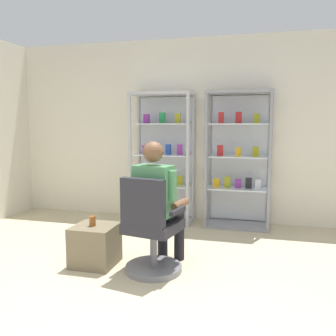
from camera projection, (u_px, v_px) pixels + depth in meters
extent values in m
plane|color=#C6B793|center=(136.00, 320.00, 2.69)|extent=(7.20, 7.20, 0.00)
cube|color=silver|center=(203.00, 131.00, 5.41)|extent=(6.00, 0.10, 2.70)
cylinder|color=#B7B7BC|center=(130.00, 159.00, 5.22)|extent=(0.05, 0.05, 1.90)
cylinder|color=#B7B7BC|center=(188.00, 160.00, 5.01)|extent=(0.05, 0.05, 1.90)
cylinder|color=#B7B7BC|center=(139.00, 156.00, 5.61)|extent=(0.05, 0.05, 1.90)
cylinder|color=#B7B7BC|center=(193.00, 158.00, 5.39)|extent=(0.05, 0.05, 1.90)
cube|color=#B7B7BC|center=(162.00, 94.00, 5.19)|extent=(0.90, 0.45, 0.04)
cube|color=#B7B7BC|center=(162.00, 220.00, 5.42)|extent=(0.90, 0.45, 0.04)
cube|color=silver|center=(166.00, 157.00, 5.51)|extent=(0.84, 0.02, 1.80)
cube|color=silver|center=(162.00, 185.00, 5.36)|extent=(0.82, 0.39, 0.02)
cube|color=red|center=(146.00, 178.00, 5.44)|extent=(0.08, 0.05, 0.16)
cube|color=#264CB2|center=(156.00, 180.00, 5.34)|extent=(0.09, 0.05, 0.15)
cube|color=silver|center=(167.00, 180.00, 5.32)|extent=(0.08, 0.05, 0.13)
cube|color=#999919|center=(180.00, 180.00, 5.30)|extent=(0.09, 0.05, 0.13)
cube|color=silver|center=(162.00, 155.00, 5.30)|extent=(0.82, 0.39, 0.02)
cube|color=purple|center=(145.00, 150.00, 5.40)|extent=(0.08, 0.04, 0.12)
cube|color=silver|center=(155.00, 149.00, 5.30)|extent=(0.07, 0.04, 0.16)
cube|color=#264CB2|center=(168.00, 149.00, 5.28)|extent=(0.08, 0.05, 0.15)
cube|color=purple|center=(180.00, 150.00, 5.19)|extent=(0.08, 0.04, 0.15)
cube|color=silver|center=(162.00, 124.00, 5.25)|extent=(0.82, 0.39, 0.02)
cube|color=purple|center=(147.00, 119.00, 5.30)|extent=(0.09, 0.05, 0.13)
cube|color=#268C4C|center=(162.00, 118.00, 5.26)|extent=(0.09, 0.04, 0.16)
cube|color=#999919|center=(178.00, 118.00, 5.13)|extent=(0.08, 0.04, 0.14)
cylinder|color=gray|center=(206.00, 161.00, 4.95)|extent=(0.05, 0.05, 1.90)
cylinder|color=gray|center=(270.00, 162.00, 4.73)|extent=(0.05, 0.05, 1.90)
cylinder|color=gray|center=(210.00, 158.00, 5.33)|extent=(0.05, 0.05, 1.90)
cylinder|color=gray|center=(269.00, 159.00, 5.12)|extent=(0.05, 0.05, 1.90)
cube|color=gray|center=(240.00, 92.00, 4.92)|extent=(0.90, 0.45, 0.04)
cube|color=gray|center=(236.00, 225.00, 5.15)|extent=(0.90, 0.45, 0.04)
cube|color=silver|center=(239.00, 159.00, 5.24)|extent=(0.84, 0.02, 1.80)
cube|color=silver|center=(237.00, 188.00, 5.08)|extent=(0.82, 0.39, 0.02)
cube|color=gold|center=(216.00, 183.00, 5.13)|extent=(0.09, 0.06, 0.12)
cube|color=#999919|center=(227.00, 182.00, 5.10)|extent=(0.08, 0.04, 0.16)
cube|color=purple|center=(238.00, 183.00, 5.08)|extent=(0.08, 0.04, 0.12)
cube|color=black|center=(249.00, 183.00, 5.02)|extent=(0.09, 0.05, 0.15)
cube|color=silver|center=(258.00, 184.00, 4.99)|extent=(0.09, 0.05, 0.13)
cube|color=silver|center=(238.00, 157.00, 5.03)|extent=(0.82, 0.39, 0.02)
cube|color=red|center=(220.00, 150.00, 5.05)|extent=(0.08, 0.04, 0.15)
cube|color=gold|center=(238.00, 152.00, 4.97)|extent=(0.07, 0.04, 0.12)
cube|color=#999919|center=(256.00, 152.00, 4.93)|extent=(0.09, 0.05, 0.13)
cube|color=silver|center=(239.00, 124.00, 4.97)|extent=(0.82, 0.39, 0.02)
cube|color=red|center=(221.00, 118.00, 5.01)|extent=(0.07, 0.04, 0.16)
cube|color=red|center=(239.00, 118.00, 4.97)|extent=(0.09, 0.04, 0.16)
cube|color=#999919|center=(257.00, 118.00, 4.88)|extent=(0.08, 0.04, 0.13)
cylinder|color=slate|center=(154.00, 268.00, 3.59)|extent=(0.56, 0.56, 0.06)
cylinder|color=slate|center=(154.00, 248.00, 3.57)|extent=(0.07, 0.07, 0.41)
cube|color=#26262D|center=(154.00, 226.00, 3.54)|extent=(0.56, 0.56, 0.10)
cube|color=#26262D|center=(143.00, 203.00, 3.32)|extent=(0.45, 0.16, 0.45)
cube|color=#26262D|center=(178.00, 211.00, 3.41)|extent=(0.10, 0.30, 0.04)
cube|color=#26262D|center=(131.00, 205.00, 3.63)|extent=(0.10, 0.30, 0.04)
cylinder|color=black|center=(171.00, 213.00, 3.66)|extent=(0.21, 0.42, 0.14)
cylinder|color=black|center=(179.00, 234.00, 3.88)|extent=(0.11, 0.11, 0.56)
cylinder|color=black|center=(154.00, 211.00, 3.75)|extent=(0.21, 0.42, 0.14)
cylinder|color=black|center=(163.00, 232.00, 3.96)|extent=(0.11, 0.11, 0.56)
cube|color=#4C8C59|center=(153.00, 191.00, 3.50)|extent=(0.40, 0.28, 0.50)
sphere|color=brown|center=(153.00, 152.00, 3.45)|extent=(0.20, 0.20, 0.20)
cylinder|color=#4C8C59|center=(172.00, 185.00, 3.40)|extent=(0.09, 0.09, 0.28)
cylinder|color=brown|center=(180.00, 204.00, 3.59)|extent=(0.14, 0.31, 0.08)
cylinder|color=#4C8C59|center=(135.00, 182.00, 3.57)|extent=(0.09, 0.09, 0.28)
cylinder|color=brown|center=(145.00, 201.00, 3.76)|extent=(0.14, 0.31, 0.08)
cube|color=#72664C|center=(95.00, 245.00, 3.74)|extent=(0.43, 0.43, 0.42)
cylinder|color=brown|center=(93.00, 221.00, 3.70)|extent=(0.06, 0.06, 0.10)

